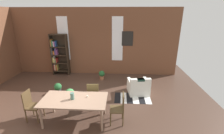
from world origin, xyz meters
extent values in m
plane|color=#483227|center=(0.00, 0.00, 0.00)|extent=(10.26, 10.26, 0.00)
cube|color=brown|center=(0.00, 3.49, 1.70)|extent=(8.89, 0.12, 3.39)
cube|color=white|center=(-1.38, 3.42, 1.87)|extent=(0.55, 0.02, 2.21)
cube|color=white|center=(1.38, 3.42, 1.87)|extent=(0.55, 0.02, 2.21)
cube|color=#97755F|center=(0.23, -0.55, 0.73)|extent=(1.91, 0.98, 0.04)
cylinder|color=#97755F|center=(-0.63, -0.94, 0.35)|extent=(0.07, 0.07, 0.71)
cylinder|color=#97755F|center=(1.08, -0.94, 0.35)|extent=(0.07, 0.07, 0.71)
cylinder|color=#97755F|center=(-0.63, -0.16, 0.35)|extent=(0.07, 0.07, 0.71)
cylinder|color=#97755F|center=(1.08, -0.16, 0.35)|extent=(0.07, 0.07, 0.71)
cylinder|color=#4C7266|center=(0.18, -0.55, 0.85)|extent=(0.12, 0.12, 0.20)
cylinder|color=silver|center=(0.59, -0.42, 0.77)|extent=(0.04, 0.04, 0.05)
cube|color=#503E23|center=(1.48, -0.55, 0.45)|extent=(0.42, 0.42, 0.04)
cube|color=#503E23|center=(1.66, -0.54, 0.70)|extent=(0.04, 0.38, 0.50)
cylinder|color=#503E23|center=(1.29, -0.38, 0.21)|extent=(0.04, 0.04, 0.43)
cylinder|color=#503E23|center=(1.31, -0.74, 0.21)|extent=(0.04, 0.04, 0.43)
cylinder|color=#503E23|center=(1.65, -0.36, 0.21)|extent=(0.04, 0.04, 0.43)
cylinder|color=#503E23|center=(1.67, -0.72, 0.21)|extent=(0.04, 0.04, 0.43)
cube|color=brown|center=(0.66, 0.24, 0.45)|extent=(0.44, 0.44, 0.04)
cube|color=brown|center=(0.67, 0.06, 0.70)|extent=(0.38, 0.06, 0.50)
cylinder|color=brown|center=(0.82, 0.44, 0.21)|extent=(0.04, 0.04, 0.43)
cylinder|color=brown|center=(0.46, 0.40, 0.21)|extent=(0.04, 0.04, 0.43)
cylinder|color=brown|center=(0.85, 0.08, 0.21)|extent=(0.04, 0.04, 0.43)
cylinder|color=brown|center=(0.49, 0.04, 0.21)|extent=(0.04, 0.04, 0.43)
cube|color=#4E3921|center=(-1.03, -0.55, 0.45)|extent=(0.42, 0.42, 0.04)
cube|color=#4E3921|center=(-1.21, -0.54, 0.70)|extent=(0.05, 0.38, 0.50)
cylinder|color=#4E3921|center=(-0.86, -0.74, 0.21)|extent=(0.04, 0.04, 0.43)
cylinder|color=#4E3921|center=(-0.84, -0.38, 0.21)|extent=(0.04, 0.04, 0.43)
cylinder|color=#4E3921|center=(-1.21, -0.72, 0.21)|extent=(0.04, 0.04, 0.43)
cylinder|color=#4E3921|center=(-1.20, -0.36, 0.21)|extent=(0.04, 0.04, 0.43)
cube|color=#2D2319|center=(-1.99, 3.21, 1.07)|extent=(0.04, 0.33, 2.13)
cube|color=#2D2319|center=(-1.17, 3.21, 1.07)|extent=(0.04, 0.33, 2.13)
cube|color=#2D2319|center=(-1.58, 3.37, 1.07)|extent=(0.86, 0.01, 2.13)
cube|color=#2D2319|center=(-1.58, 3.21, 0.21)|extent=(0.82, 0.33, 0.04)
cube|color=#B22D28|center=(-1.95, 3.21, 0.38)|extent=(0.04, 0.22, 0.30)
cube|color=white|center=(-1.91, 3.21, 0.41)|extent=(0.03, 0.20, 0.35)
cube|color=gold|center=(-1.86, 3.21, 0.38)|extent=(0.04, 0.19, 0.29)
cube|color=#B22D28|center=(-1.82, 3.21, 0.39)|extent=(0.03, 0.28, 0.32)
cube|color=gold|center=(-1.78, 3.21, 0.39)|extent=(0.03, 0.21, 0.31)
cube|color=#2D2319|center=(-1.58, 3.21, 0.64)|extent=(0.82, 0.33, 0.04)
cube|color=gold|center=(-1.94, 3.21, 0.80)|extent=(0.04, 0.25, 0.28)
cube|color=white|center=(-1.90, 3.21, 0.83)|extent=(0.03, 0.21, 0.34)
cube|color=gold|center=(-1.86, 3.21, 0.76)|extent=(0.04, 0.19, 0.21)
cube|color=#33724C|center=(-1.81, 3.21, 0.77)|extent=(0.04, 0.24, 0.22)
cube|color=#B22D28|center=(-1.77, 3.21, 0.79)|extent=(0.03, 0.27, 0.27)
cube|color=#2D2319|center=(-1.58, 3.21, 1.07)|extent=(0.82, 0.33, 0.04)
cube|color=#4C4C51|center=(-1.94, 3.21, 1.26)|extent=(0.05, 0.27, 0.35)
cube|color=orange|center=(-1.89, 3.21, 1.18)|extent=(0.04, 0.19, 0.19)
cube|color=#B22D28|center=(-1.82, 3.21, 1.20)|extent=(0.04, 0.18, 0.23)
cube|color=#284C8C|center=(-1.78, 3.21, 1.26)|extent=(0.03, 0.28, 0.35)
cube|color=#8C4C8C|center=(-1.75, 3.21, 1.26)|extent=(0.03, 0.26, 0.35)
cube|color=#8C4C8C|center=(-1.70, 3.21, 1.21)|extent=(0.04, 0.19, 0.26)
cube|color=#2D2319|center=(-1.58, 3.21, 1.49)|extent=(0.82, 0.33, 0.04)
cube|color=orange|center=(-1.95, 3.21, 1.69)|extent=(0.03, 0.27, 0.36)
cube|color=#33724C|center=(-1.90, 3.21, 1.66)|extent=(0.04, 0.25, 0.30)
cube|color=white|center=(-1.84, 3.21, 1.65)|extent=(0.05, 0.19, 0.27)
cube|color=#8C4C8C|center=(-1.77, 3.21, 1.63)|extent=(0.05, 0.28, 0.25)
cube|color=#284C8C|center=(-1.72, 3.21, 1.65)|extent=(0.04, 0.23, 0.29)
cube|color=#2D2319|center=(-1.58, 3.21, 2.11)|extent=(0.82, 0.33, 0.04)
cube|color=white|center=(2.30, 1.36, 0.20)|extent=(0.90, 0.90, 0.40)
cube|color=white|center=(2.35, 1.04, 0.57)|extent=(0.81, 0.27, 0.35)
cube|color=white|center=(2.64, 1.41, 0.48)|extent=(0.22, 0.73, 0.15)
cube|color=white|center=(1.97, 1.31, 0.48)|extent=(0.22, 0.73, 0.15)
cube|color=#19382D|center=(2.35, 1.04, 0.71)|extent=(0.30, 0.21, 0.08)
cylinder|color=#333338|center=(-0.26, 0.47, 0.10)|extent=(0.31, 0.31, 0.20)
sphere|color=#387F42|center=(-0.26, 0.47, 0.35)|extent=(0.37, 0.37, 0.37)
cylinder|color=#9E6042|center=(0.65, 2.61, 0.09)|extent=(0.21, 0.21, 0.19)
sphere|color=#235B2D|center=(0.65, 2.61, 0.31)|extent=(0.29, 0.29, 0.29)
cylinder|color=#333338|center=(-0.98, 1.15, 0.07)|extent=(0.24, 0.24, 0.15)
sphere|color=#235B2D|center=(-0.98, 1.15, 0.27)|extent=(0.30, 0.30, 0.30)
cube|color=black|center=(1.48, 0.89, 0.00)|extent=(0.23, 0.82, 0.01)
cube|color=white|center=(1.71, 0.89, 0.00)|extent=(0.23, 0.82, 0.01)
cube|color=black|center=(1.94, 0.89, 0.00)|extent=(0.23, 0.82, 0.01)
cube|color=white|center=(2.16, 0.89, 0.00)|extent=(0.23, 0.82, 0.01)
cube|color=black|center=(2.39, 0.89, 0.00)|extent=(0.23, 0.82, 0.01)
cube|color=white|center=(2.62, 0.89, 0.00)|extent=(0.23, 0.82, 0.01)
cube|color=black|center=(1.88, 3.41, 1.90)|extent=(0.56, 0.03, 0.72)
camera|label=1|loc=(1.56, -4.48, 3.13)|focal=25.10mm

